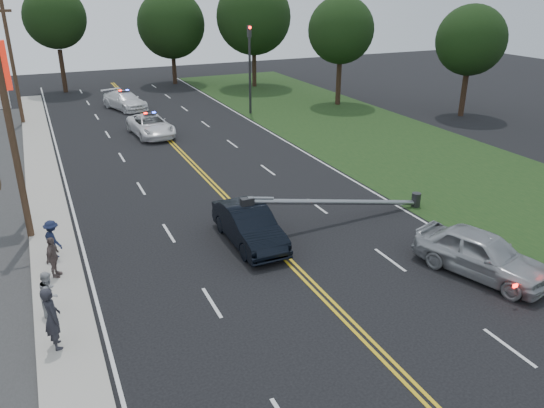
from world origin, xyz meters
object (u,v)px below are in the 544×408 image
emergency_a (151,125)px  bystander_c (53,239)px  traffic_signal (250,62)px  utility_pole_far (11,57)px  waiting_sedan (481,254)px  bystander_a (52,318)px  fallen_streetlight (348,202)px  crashed_sedan (249,226)px  utility_pole_mid (9,122)px  bystander_b (49,293)px  emergency_b (125,101)px  bystander_d (53,257)px

emergency_a → bystander_c: (-7.54, -16.96, 0.17)m
traffic_signal → emergency_a: size_ratio=1.35×
utility_pole_far → waiting_sedan: utility_pole_far is taller
bystander_a → fallen_streetlight: bearing=-81.7°
utility_pole_far → bystander_a: utility_pole_far is taller
bystander_c → emergency_a: bearing=-51.8°
crashed_sedan → bystander_a: 8.93m
fallen_streetlight → utility_pole_mid: utility_pole_mid is taller
utility_pole_mid → crashed_sedan: (8.39, -4.31, -4.28)m
waiting_sedan → bystander_b: waiting_sedan is taller
traffic_signal → bystander_a: (-16.99, -26.49, -3.08)m
emergency_b → bystander_d: size_ratio=3.28×
utility_pole_mid → bystander_b: (0.49, -6.62, -4.19)m
fallen_streetlight → emergency_a: 19.13m
bystander_d → utility_pole_mid: bearing=36.2°
traffic_signal → waiting_sedan: (-2.20, -28.25, -3.35)m
utility_pole_far → bystander_d: 26.46m
utility_pole_mid → waiting_sedan: size_ratio=1.99×
fallen_streetlight → utility_pole_mid: bearing=163.4°
emergency_b → bystander_a: (-7.68, -32.45, 0.37)m
waiting_sedan → bystander_a: (-14.79, 1.76, 0.27)m
waiting_sedan → crashed_sedan: bearing=120.7°
utility_pole_mid → bystander_c: 4.95m
waiting_sedan → bystander_a: bearing=154.6°
traffic_signal → bystander_a: 31.62m
emergency_b → bystander_a: 33.35m
fallen_streetlight → bystander_c: fallen_streetlight is taller
utility_pole_far → emergency_a: bearing=-42.0°
traffic_signal → bystander_c: size_ratio=4.54×
utility_pole_mid → utility_pole_far: 22.00m
crashed_sedan → bystander_c: bearing=166.2°
emergency_b → bystander_b: size_ratio=3.35×
crashed_sedan → bystander_b: (-7.90, -2.30, 0.09)m
emergency_b → bystander_a: size_ratio=2.58×
utility_pole_far → bystander_d: utility_pole_far is taller
emergency_a → bystander_d: (-7.62, -18.57, 0.18)m
traffic_signal → crashed_sedan: traffic_signal is taller
emergency_a → bystander_b: 22.50m
bystander_b → bystander_a: bearing=-160.6°
fallen_streetlight → bystander_a: bearing=-160.7°
utility_pole_mid → bystander_a: (0.51, -8.50, -3.96)m
traffic_signal → utility_pole_mid: 25.12m
fallen_streetlight → bystander_b: 13.16m
utility_pole_far → emergency_b: size_ratio=1.93×
bystander_b → utility_pole_mid: bearing=23.0°
bystander_d → fallen_streetlight: bearing=-63.7°
waiting_sedan → emergency_b: (-7.11, 34.21, -0.10)m
traffic_signal → bystander_d: bearing=-127.1°
utility_pole_mid → bystander_d: size_ratio=6.34×
waiting_sedan → emergency_b: 34.94m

